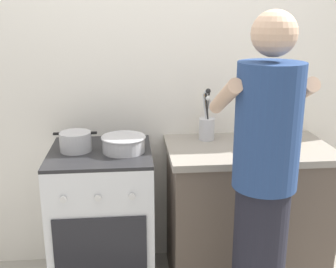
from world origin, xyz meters
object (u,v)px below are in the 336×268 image
Objects in this scene: stove_range at (103,220)px; pot at (76,141)px; mixing_bowl at (124,143)px; utensil_crock at (207,124)px; spice_bottle at (248,144)px; person at (263,193)px; oil_bottle at (289,133)px.

stove_range is 3.59× the size of pot.
utensil_crock reaches higher than mixing_bowl.
pot is at bearing -169.63° from utensil_crock.
spice_bottle is (0.72, -0.06, -0.01)m from mixing_bowl.
stove_range is at bearing 143.52° from person.
mixing_bowl is at bearing -8.19° from pot.
stove_range is at bearing 169.82° from mixing_bowl.
utensil_crock is at bearing 19.67° from mixing_bowl.
pot is at bearing 147.16° from person.
stove_range is 0.52m from mixing_bowl.
oil_bottle is 0.67m from person.
oil_bottle reaches higher than spice_bottle.
oil_bottle is at bearing -1.98° from pot.
person is at bearing -32.84° from pot.
mixing_bowl is (0.28, -0.04, -0.01)m from pot.
person reaches higher than oil_bottle.
spice_bottle is (0.20, -0.25, -0.06)m from utensil_crock.
utensil_crock reaches higher than spice_bottle.
stove_range is at bearing 178.54° from oil_bottle.
utensil_crock reaches higher than stove_range.
oil_bottle is (0.99, -0.00, 0.04)m from mixing_bowl.
person reaches higher than pot.
person reaches higher than utensil_crock.
pot reaches higher than mixing_bowl.
person is (-0.33, -0.56, -0.13)m from oil_bottle.
utensil_crock is at bearing 157.80° from oil_bottle.
pot is 0.15× the size of person.
utensil_crock is (0.52, 0.19, 0.05)m from mixing_bowl.
spice_bottle is at bearing -50.98° from utensil_crock.
person is (0.80, -0.59, 0.41)m from stove_range.
stove_range is 3.43× the size of mixing_bowl.
mixing_bowl is at bearing 139.35° from person.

